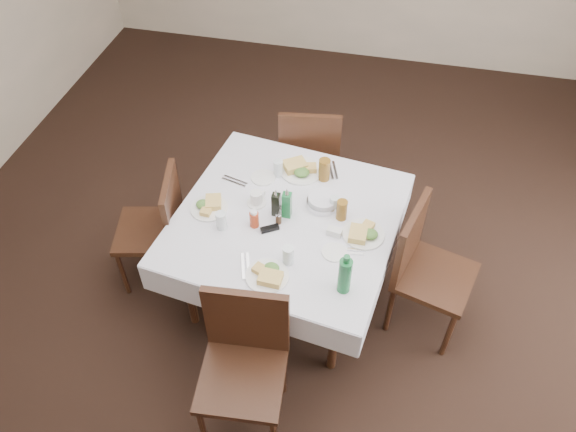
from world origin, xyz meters
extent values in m
plane|color=black|center=(0.00, 0.00, 0.00)|extent=(7.00, 7.00, 0.00)
cylinder|color=black|center=(-0.70, -0.39, 0.36)|extent=(0.06, 0.06, 0.72)
cylinder|color=black|center=(-0.56, 0.62, 0.36)|extent=(0.06, 0.06, 0.72)
cylinder|color=black|center=(0.31, -0.53, 0.36)|extent=(0.06, 0.06, 0.72)
cylinder|color=black|center=(0.45, 0.48, 0.36)|extent=(0.06, 0.06, 0.72)
cube|color=black|center=(-0.12, 0.05, 0.73)|extent=(1.44, 1.44, 0.03)
cube|color=silver|center=(-0.12, 0.05, 0.76)|extent=(1.58, 1.58, 0.01)
cube|color=silver|center=(-0.03, 0.74, 0.65)|extent=(1.39, 0.20, 0.22)
cube|color=silver|center=(-0.22, -0.65, 0.65)|extent=(1.39, 0.20, 0.22)
cube|color=silver|center=(0.57, -0.05, 0.65)|extent=(0.20, 1.39, 0.22)
cube|color=silver|center=(-0.82, 0.14, 0.65)|extent=(0.20, 1.39, 0.22)
cube|color=black|center=(-0.16, 1.08, 0.48)|extent=(0.53, 0.53, 0.04)
cube|color=black|center=(-0.13, 0.87, 0.73)|extent=(0.47, 0.11, 0.51)
cylinder|color=black|center=(0.01, 1.31, 0.24)|extent=(0.04, 0.04, 0.48)
cylinder|color=black|center=(0.07, 0.90, 0.24)|extent=(0.04, 0.04, 0.48)
cylinder|color=black|center=(-0.39, 1.25, 0.24)|extent=(0.04, 0.04, 0.48)
cylinder|color=black|center=(-0.33, 0.85, 0.24)|extent=(0.04, 0.04, 0.48)
cube|color=black|center=(-0.14, -1.00, 0.49)|extent=(0.52, 0.52, 0.04)
cube|color=black|center=(-0.16, -0.78, 0.75)|extent=(0.48, 0.09, 0.52)
cylinder|color=black|center=(-0.33, -1.22, 0.25)|extent=(0.04, 0.04, 0.49)
cylinder|color=black|center=(-0.37, -0.81, 0.25)|extent=(0.04, 0.04, 0.49)
cylinder|color=black|center=(0.04, -0.77, 0.25)|extent=(0.04, 0.04, 0.49)
cube|color=black|center=(0.89, -0.02, 0.49)|extent=(0.59, 0.59, 0.04)
cube|color=black|center=(0.69, 0.04, 0.75)|extent=(0.17, 0.47, 0.52)
cylinder|color=black|center=(1.04, -0.27, 0.24)|extent=(0.04, 0.04, 0.49)
cylinder|color=black|center=(0.64, -0.16, 0.24)|extent=(0.04, 0.04, 0.49)
cylinder|color=black|center=(1.15, 0.13, 0.24)|extent=(0.04, 0.04, 0.49)
cylinder|color=black|center=(0.75, 0.24, 0.24)|extent=(0.04, 0.04, 0.49)
cube|color=black|center=(-1.12, -0.03, 0.46)|extent=(0.54, 0.54, 0.04)
cube|color=black|center=(-0.92, 0.02, 0.71)|extent=(0.14, 0.45, 0.49)
cylinder|color=black|center=(-1.35, 0.12, 0.23)|extent=(0.04, 0.04, 0.46)
cylinder|color=black|center=(-0.97, 0.20, 0.23)|extent=(0.04, 0.04, 0.46)
cylinder|color=black|center=(-1.26, -0.26, 0.23)|extent=(0.04, 0.04, 0.46)
cylinder|color=black|center=(-0.89, -0.17, 0.23)|extent=(0.04, 0.04, 0.46)
cylinder|color=white|center=(-0.12, 0.50, 0.77)|extent=(0.30, 0.30, 0.02)
cube|color=tan|center=(-0.17, 0.51, 0.80)|extent=(0.20, 0.19, 0.05)
cube|color=#E3C851|center=(-0.07, 0.52, 0.80)|extent=(0.12, 0.10, 0.04)
ellipsoid|color=#316125|center=(-0.11, 0.45, 0.80)|extent=(0.11, 0.10, 0.05)
cylinder|color=white|center=(-0.13, -0.46, 0.77)|extent=(0.26, 0.26, 0.01)
cube|color=tan|center=(-0.10, -0.49, 0.80)|extent=(0.14, 0.11, 0.04)
cube|color=#E3C851|center=(-0.17, -0.44, 0.79)|extent=(0.11, 0.10, 0.03)
ellipsoid|color=#316125|center=(-0.11, -0.42, 0.80)|extent=(0.10, 0.09, 0.04)
cylinder|color=white|center=(0.39, 0.00, 0.77)|extent=(0.27, 0.27, 0.01)
cube|color=tan|center=(0.36, -0.03, 0.80)|extent=(0.11, 0.14, 0.05)
cube|color=#E3C851|center=(0.41, 0.04, 0.79)|extent=(0.10, 0.11, 0.04)
ellipsoid|color=#316125|center=(0.43, -0.02, 0.80)|extent=(0.10, 0.09, 0.05)
cylinder|color=white|center=(-0.64, 0.00, 0.77)|extent=(0.25, 0.25, 0.01)
cube|color=tan|center=(-0.62, 0.04, 0.80)|extent=(0.14, 0.15, 0.04)
cube|color=#E3C851|center=(-0.64, -0.04, 0.79)|extent=(0.07, 0.09, 0.03)
ellipsoid|color=#316125|center=(-0.68, 0.00, 0.80)|extent=(0.09, 0.08, 0.04)
cylinder|color=white|center=(-0.37, 0.38, 0.77)|extent=(0.17, 0.17, 0.01)
cylinder|color=white|center=(0.23, -0.19, 0.77)|extent=(0.16, 0.16, 0.01)
cylinder|color=silver|center=(-0.27, 0.43, 0.82)|extent=(0.07, 0.07, 0.12)
cylinder|color=silver|center=(-0.03, -0.32, 0.83)|extent=(0.07, 0.07, 0.13)
cylinder|color=silver|center=(0.17, 0.18, 0.82)|extent=(0.06, 0.06, 0.11)
cylinder|color=silver|center=(-0.51, -0.14, 0.83)|extent=(0.07, 0.07, 0.13)
cylinder|color=brown|center=(0.05, 0.47, 0.85)|extent=(0.08, 0.08, 0.17)
cylinder|color=brown|center=(0.23, 0.12, 0.84)|extent=(0.07, 0.07, 0.15)
cylinder|color=silver|center=(0.09, 0.21, 0.78)|extent=(0.22, 0.22, 0.04)
cylinder|color=silver|center=(0.09, 0.21, 0.81)|extent=(0.20, 0.20, 0.04)
cube|color=black|center=(-0.20, 0.06, 0.85)|extent=(0.05, 0.05, 0.17)
cone|color=silver|center=(-0.20, 0.06, 0.96)|extent=(0.03, 0.03, 0.05)
cube|color=#186833|center=(-0.12, 0.06, 0.86)|extent=(0.06, 0.06, 0.19)
cone|color=silver|center=(-0.12, 0.06, 0.98)|extent=(0.03, 0.03, 0.05)
cylinder|color=#AB3616|center=(-0.31, -0.08, 0.82)|extent=(0.06, 0.06, 0.11)
cylinder|color=white|center=(-0.31, -0.08, 0.88)|extent=(0.04, 0.04, 0.02)
cylinder|color=white|center=(-0.16, 0.05, 0.79)|extent=(0.03, 0.03, 0.06)
cylinder|color=silver|center=(-0.16, 0.05, 0.83)|extent=(0.03, 0.03, 0.01)
cylinder|color=#472E1C|center=(-0.16, -0.02, 0.80)|extent=(0.04, 0.04, 0.07)
cylinder|color=silver|center=(-0.16, -0.02, 0.84)|extent=(0.04, 0.04, 0.01)
cylinder|color=white|center=(-0.35, 0.13, 0.77)|extent=(0.13, 0.13, 0.01)
cylinder|color=white|center=(-0.35, 0.13, 0.81)|extent=(0.08, 0.08, 0.09)
cylinder|color=black|center=(-0.35, 0.13, 0.84)|extent=(0.07, 0.07, 0.01)
torus|color=white|center=(-0.32, 0.16, 0.81)|extent=(0.04, 0.05, 0.06)
cube|color=black|center=(-0.20, -0.09, 0.78)|extent=(0.12, 0.10, 0.03)
cylinder|color=#186833|center=(0.33, -0.45, 0.89)|extent=(0.08, 0.08, 0.25)
cylinder|color=#186833|center=(0.33, -0.45, 1.04)|extent=(0.04, 0.04, 0.05)
cube|color=white|center=(0.21, -0.04, 0.79)|extent=(0.10, 0.07, 0.05)
cube|color=pink|center=(0.21, -0.04, 0.79)|extent=(0.08, 0.05, 0.02)
cube|color=silver|center=(0.08, 0.56, 0.77)|extent=(0.08, 0.19, 0.01)
cube|color=silver|center=(0.11, 0.57, 0.77)|extent=(0.08, 0.19, 0.01)
cube|color=silver|center=(-0.26, -0.41, 0.77)|extent=(0.08, 0.20, 0.01)
cube|color=silver|center=(-0.29, -0.42, 0.77)|extent=(0.08, 0.20, 0.01)
cube|color=silver|center=(0.31, -0.18, 0.77)|extent=(0.21, 0.05, 0.01)
cube|color=silver|center=(0.31, -0.15, 0.77)|extent=(0.21, 0.05, 0.01)
cube|color=silver|center=(-0.55, 0.31, 0.77)|extent=(0.19, 0.06, 0.01)
cube|color=silver|center=(-0.56, 0.28, 0.77)|extent=(0.19, 0.06, 0.01)
camera|label=1|loc=(0.45, -2.43, 3.42)|focal=35.00mm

